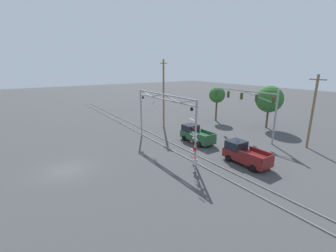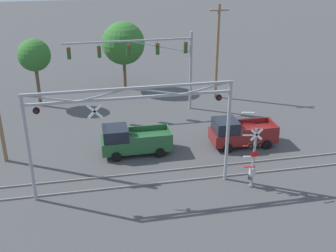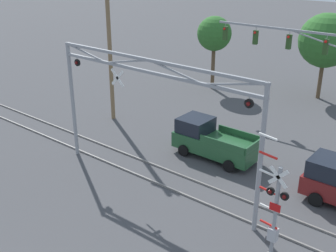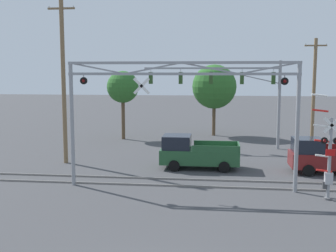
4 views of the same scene
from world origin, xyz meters
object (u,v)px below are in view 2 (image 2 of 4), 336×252
(pickup_truck_following, at_px, (240,133))
(background_tree_far_left_verge, at_px, (34,56))
(crossing_gantry, at_px, (131,118))
(pickup_truck_lead, at_px, (132,141))
(traffic_signal_span, at_px, (154,57))
(utility_pole_right, at_px, (217,51))
(crossing_signal_mast, at_px, (253,159))
(background_tree_beyond_span, at_px, (123,43))

(pickup_truck_following, distance_m, background_tree_far_left_verge, 19.28)
(background_tree_far_left_verge, bearing_deg, crossing_gantry, -67.05)
(pickup_truck_lead, height_order, pickup_truck_following, same)
(traffic_signal_span, distance_m, pickup_truck_lead, 9.10)
(utility_pole_right, height_order, background_tree_far_left_verge, utility_pole_right)
(pickup_truck_lead, bearing_deg, crossing_signal_mast, -41.58)
(crossing_gantry, distance_m, pickup_truck_following, 10.31)
(pickup_truck_following, xyz_separation_m, background_tree_beyond_span, (-6.97, 14.55, 3.71))
(traffic_signal_span, xyz_separation_m, pickup_truck_following, (5.02, -7.92, -4.00))
(crossing_gantry, bearing_deg, traffic_signal_span, 74.44)
(crossing_signal_mast, height_order, pickup_truck_following, crossing_signal_mast)
(crossing_signal_mast, xyz_separation_m, pickup_truck_lead, (-6.66, 5.91, -0.97))
(crossing_gantry, xyz_separation_m, pickup_truck_following, (8.47, 4.47, -3.82))
(crossing_gantry, distance_m, background_tree_beyond_span, 19.09)
(utility_pole_right, xyz_separation_m, background_tree_beyond_span, (-8.31, 4.24, 0.12))
(pickup_truck_following, relative_size, utility_pole_right, 0.54)
(crossing_gantry, distance_m, pickup_truck_lead, 6.13)
(crossing_signal_mast, distance_m, background_tree_beyond_span, 21.12)
(crossing_signal_mast, relative_size, pickup_truck_lead, 1.03)
(pickup_truck_following, bearing_deg, utility_pole_right, 82.59)
(pickup_truck_following, relative_size, background_tree_beyond_span, 0.71)
(crossing_signal_mast, distance_m, background_tree_far_left_verge, 22.05)
(traffic_signal_span, bearing_deg, utility_pole_right, 20.62)
(pickup_truck_lead, relative_size, background_tree_beyond_span, 0.73)
(pickup_truck_lead, height_order, background_tree_far_left_verge, background_tree_far_left_verge)
(traffic_signal_span, xyz_separation_m, pickup_truck_lead, (-2.95, -7.63, -3.99))
(crossing_gantry, bearing_deg, crossing_signal_mast, -9.05)
(crossing_gantry, height_order, pickup_truck_lead, crossing_gantry)
(background_tree_far_left_verge, bearing_deg, utility_pole_right, -3.50)
(utility_pole_right, bearing_deg, crossing_gantry, -123.56)
(crossing_gantry, xyz_separation_m, background_tree_beyond_span, (1.50, 19.03, -0.11))
(crossing_gantry, distance_m, traffic_signal_span, 12.87)
(pickup_truck_following, relative_size, background_tree_far_left_verge, 0.78)
(pickup_truck_lead, distance_m, background_tree_beyond_span, 14.77)
(crossing_signal_mast, xyz_separation_m, utility_pole_right, (2.65, 15.93, 2.62))
(pickup_truck_following, height_order, utility_pole_right, utility_pole_right)
(traffic_signal_span, distance_m, background_tree_beyond_span, 6.92)
(crossing_signal_mast, height_order, background_tree_beyond_span, background_tree_beyond_span)
(crossing_gantry, height_order, utility_pole_right, utility_pole_right)
(traffic_signal_span, height_order, pickup_truck_lead, traffic_signal_span)
(traffic_signal_span, bearing_deg, pickup_truck_lead, -111.15)
(utility_pole_right, bearing_deg, crossing_signal_mast, -99.45)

